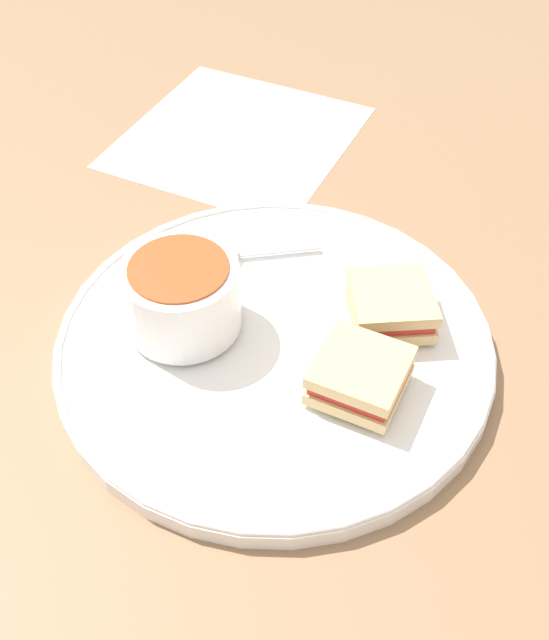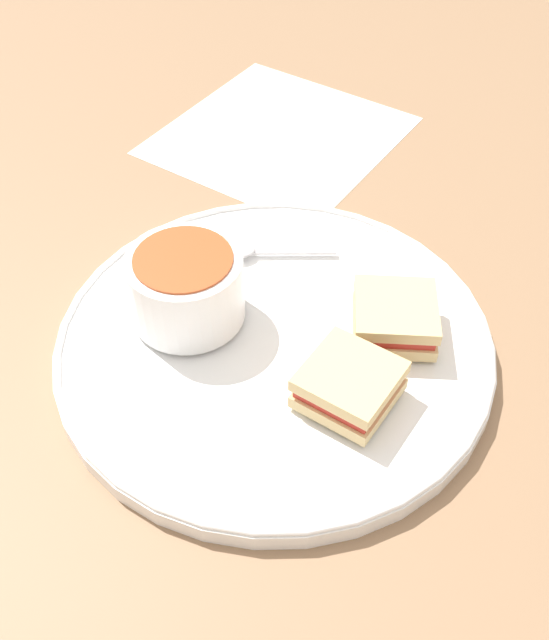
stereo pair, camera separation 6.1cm
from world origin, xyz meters
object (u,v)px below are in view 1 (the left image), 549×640
object	(u,v)px
soup_bowl	(182,296)
sandwich_half_far	(391,305)
sandwich_half_near	(362,374)
spoon	(230,254)

from	to	relation	value
soup_bowl	sandwich_half_far	size ratio (longest dim) A/B	1.01
soup_bowl	sandwich_half_far	distance (m)	0.18
soup_bowl	sandwich_half_far	bearing A→B (deg)	132.88
sandwich_half_near	soup_bowl	bearing A→B (deg)	-74.70
spoon	sandwich_half_far	xyz separation A→B (m)	(-0.03, 0.16, 0.01)
spoon	sandwich_half_far	bearing A→B (deg)	141.87
spoon	sandwich_half_near	xyz separation A→B (m)	(0.04, 0.18, 0.01)
spoon	soup_bowl	bearing A→B (deg)	59.09
spoon	sandwich_half_far	world-z (taller)	sandwich_half_far
soup_bowl	spoon	world-z (taller)	soup_bowl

